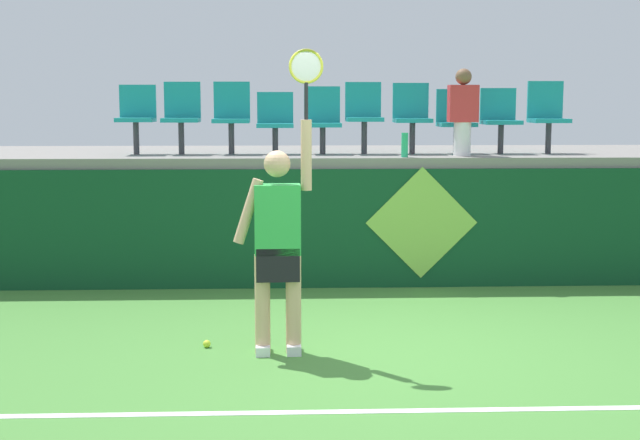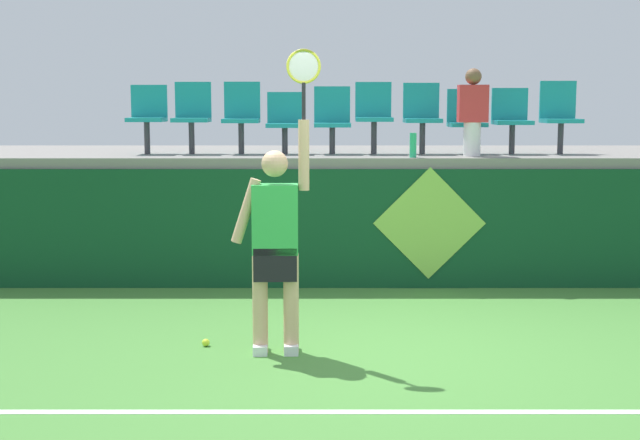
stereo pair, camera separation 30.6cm
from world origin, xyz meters
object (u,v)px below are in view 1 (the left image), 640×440
object	(u,v)px
stadium_chair_8	(500,117)
tennis_player	(278,241)
stadium_chair_0	(137,115)
stadium_chair_4	(322,118)
tennis_ball	(207,344)
stadium_chair_5	(364,113)
stadium_chair_1	(182,114)
stadium_chair_3	(275,120)
spectator_0	(463,111)
stadium_chair_2	(232,114)
water_bottle	(405,145)
stadium_chair_6	(412,114)
stadium_chair_9	(547,113)
stadium_chair_7	(456,118)

from	to	relation	value
stadium_chair_8	tennis_player	bearing A→B (deg)	-127.50
stadium_chair_0	stadium_chair_4	distance (m)	2.24
tennis_ball	stadium_chair_5	size ratio (longest dim) A/B	0.08
stadium_chair_1	stadium_chair_8	world-z (taller)	stadium_chair_1
stadium_chair_1	tennis_ball	bearing A→B (deg)	-80.41
stadium_chair_3	spectator_0	world-z (taller)	spectator_0
stadium_chair_3	stadium_chair_2	bearing A→B (deg)	179.29
stadium_chair_3	spectator_0	distance (m)	2.25
stadium_chair_8	stadium_chair_5	bearing A→B (deg)	179.89
stadium_chair_5	stadium_chair_3	bearing A→B (deg)	-179.78
tennis_ball	spectator_0	world-z (taller)	spectator_0
spectator_0	water_bottle	bearing A→B (deg)	-157.81
water_bottle	stadium_chair_4	bearing A→B (deg)	141.17
tennis_ball	spectator_0	bearing A→B (deg)	46.21
stadium_chair_6	stadium_chair_5	bearing A→B (deg)	-179.93
tennis_player	spectator_0	bearing A→B (deg)	55.10
tennis_player	stadium_chair_8	xyz separation A→B (m)	(2.69, 3.50, 0.96)
stadium_chair_1	stadium_chair_3	bearing A→B (deg)	-0.26
stadium_chair_8	stadium_chair_3	bearing A→B (deg)	-179.98
tennis_player	stadium_chair_6	distance (m)	3.98
water_bottle	stadium_chair_2	bearing A→B (deg)	160.00
stadium_chair_2	stadium_chair_9	world-z (taller)	stadium_chair_9
stadium_chair_9	stadium_chair_1	bearing A→B (deg)	-179.97
stadium_chair_0	stadium_chair_8	bearing A→B (deg)	0.00
tennis_ball	stadium_chair_2	size ratio (longest dim) A/B	0.08
spectator_0	stadium_chair_4	bearing A→B (deg)	164.93
stadium_chair_1	stadium_chair_9	bearing A→B (deg)	0.03
stadium_chair_3	water_bottle	bearing A→B (deg)	-26.05
stadium_chair_5	stadium_chair_9	bearing A→B (deg)	0.09
stadium_chair_9	stadium_chair_5	bearing A→B (deg)	-179.91
tennis_player	stadium_chair_7	distance (m)	4.22
stadium_chair_9	spectator_0	xyz separation A→B (m)	(-1.13, -0.44, 0.04)
tennis_ball	stadium_chair_8	world-z (taller)	stadium_chair_8
stadium_chair_3	stadium_chair_7	xyz separation A→B (m)	(2.20, 0.00, 0.02)
water_bottle	stadium_chair_6	distance (m)	0.82
spectator_0	stadium_chair_1	bearing A→B (deg)	172.53
tennis_ball	stadium_chair_8	bearing A→B (deg)	45.05
tennis_player	stadium_chair_2	world-z (taller)	tennis_player
stadium_chair_1	stadium_chair_3	distance (m)	1.13
tennis_player	stadium_chair_6	size ratio (longest dim) A/B	2.95
water_bottle	spectator_0	size ratio (longest dim) A/B	0.28
stadium_chair_1	stadium_chair_0	bearing A→B (deg)	-179.52
water_bottle	stadium_chair_1	xyz separation A→B (m)	(-2.61, 0.73, 0.35)
stadium_chair_1	stadium_chair_3	world-z (taller)	stadium_chair_1
stadium_chair_0	spectator_0	xyz separation A→B (m)	(3.87, -0.43, 0.05)
stadium_chair_7	stadium_chair_9	world-z (taller)	stadium_chair_9
tennis_ball	stadium_chair_6	distance (m)	4.44
stadium_chair_9	spectator_0	distance (m)	1.22
stadium_chair_3	spectator_0	xyz separation A→B (m)	(2.20, -0.43, 0.11)
stadium_chair_0	stadium_chair_7	bearing A→B (deg)	0.04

